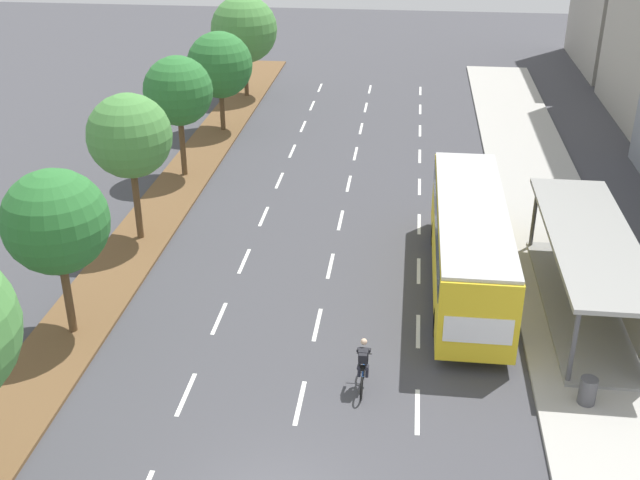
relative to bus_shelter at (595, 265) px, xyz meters
name	(u,v)px	position (x,y,z in m)	size (l,w,h in m)	color
median_strip	(177,188)	(-17.83, 9.31, -1.81)	(2.60, 52.00, 0.12)	brown
sidewalk_right	(544,205)	(-0.28, 9.31, -1.79)	(4.50, 52.00, 0.15)	#ADAAA3
lane_divider_left	(264,216)	(-13.03, 6.64, -1.86)	(0.14, 45.67, 0.01)	white
lane_divider_center	(341,220)	(-9.53, 6.64, -1.86)	(0.14, 45.67, 0.01)	white
lane_divider_right	(419,224)	(-6.03, 6.64, -1.86)	(0.14, 45.67, 0.01)	white
bus_shelter	(595,265)	(0.00, 0.00, 0.00)	(2.90, 10.20, 2.86)	gray
bus	(470,238)	(-4.28, 1.23, 0.20)	(2.54, 11.29, 3.37)	yellow
cyclist	(363,366)	(-7.72, -5.46, -1.08)	(0.46, 1.82, 1.71)	black
median_tree_second	(56,222)	(-17.76, -3.57, 2.34)	(3.44, 3.44, 5.82)	brown
median_tree_third	(130,136)	(-17.79, 3.71, 2.74)	(3.42, 3.42, 6.21)	brown
median_tree_fourth	(178,91)	(-17.89, 10.99, 2.56)	(3.37, 3.37, 6.01)	brown
median_tree_fifth	(220,65)	(-17.58, 18.27, 2.07)	(3.75, 3.75, 5.70)	brown
median_tree_farthest	(244,29)	(-17.65, 25.54, 2.62)	(4.32, 4.32, 6.54)	brown
trash_bin	(588,391)	(-1.08, -5.60, -1.29)	(0.52, 0.52, 0.85)	#4C4C51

